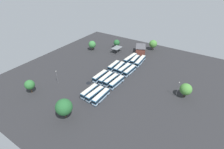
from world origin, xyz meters
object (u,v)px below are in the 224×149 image
(bus_row1_slot0, at_px, (114,66))
(bus_row3_slot2, at_px, (95,94))
(bus_row0_slot2, at_px, (135,60))
(depot_building, at_px, (140,49))
(bus_row2_slot2, at_px, (111,80))
(tree_west_edge, at_px, (92,44))
(bus_row1_slot2, at_px, (124,69))
(bus_row0_slot1, at_px, (130,58))
(bus_row1_slot1, at_px, (119,67))
(lamp_post_near_entrance, at_px, (178,89))
(bus_row0_slot3, at_px, (140,61))
(tree_northwest, at_px, (30,85))
(bus_row1_slot3, at_px, (130,71))
(bus_row3_slot3, at_px, (101,97))
(tree_south_edge, at_px, (153,44))
(tree_north_edge, at_px, (186,89))
(bus_row3_slot1, at_px, (90,91))
(bus_row2_slot1, at_px, (106,78))
(bus_row2_slot0, at_px, (100,76))
(tree_northeast, at_px, (64,107))
(lamp_post_mid_lot, at_px, (57,76))
(bus_row2_slot3, at_px, (117,82))
(maintenance_shelter, at_px, (117,48))
(tree_east_edge, at_px, (117,43))

(bus_row1_slot0, xyz_separation_m, bus_row3_slot2, (30.66, 7.80, 0.00))
(bus_row0_slot2, height_order, depot_building, depot_building)
(bus_row0_slot2, height_order, bus_row2_slot2, same)
(tree_west_edge, bearing_deg, bus_row1_slot2, 68.61)
(bus_row0_slot1, distance_m, bus_row1_slot1, 15.45)
(bus_row3_slot2, distance_m, lamp_post_near_entrance, 42.79)
(bus_row1_slot0, height_order, depot_building, depot_building)
(bus_row0_slot3, height_order, tree_northwest, tree_northwest)
(tree_northwest, bearing_deg, bus_row0_slot1, 156.20)
(bus_row1_slot3, height_order, tree_northwest, tree_northwest)
(bus_row2_slot2, relative_size, bus_row3_slot3, 0.95)
(bus_row3_slot2, xyz_separation_m, tree_south_edge, (-73.37, 2.78, 3.40))
(bus_row0_slot2, relative_size, bus_row1_slot2, 0.94)
(bus_row0_slot1, xyz_separation_m, lamp_post_near_entrance, (23.16, 39.41, 3.22))
(bus_row0_slot3, relative_size, tree_north_edge, 1.82)
(bus_row3_slot1, height_order, tree_north_edge, tree_north_edge)
(bus_row3_slot1, bearing_deg, bus_row1_slot2, 172.55)
(bus_row2_slot2, distance_m, bus_row3_slot1, 15.78)
(bus_row1_slot2, xyz_separation_m, tree_west_edge, (-15.20, -38.82, 2.98))
(bus_row0_slot3, height_order, tree_north_edge, tree_north_edge)
(bus_row1_slot2, distance_m, bus_row3_slot1, 31.04)
(bus_row2_slot1, distance_m, tree_west_edge, 46.63)
(bus_row2_slot1, bearing_deg, tree_north_edge, 103.23)
(bus_row2_slot0, distance_m, tree_northeast, 34.85)
(lamp_post_mid_lot, bearing_deg, tree_west_edge, -165.53)
(bus_row2_slot3, xyz_separation_m, tree_south_edge, (-58.17, -1.17, 3.40))
(bus_row2_slot0, relative_size, depot_building, 0.86)
(bus_row0_slot3, height_order, bus_row2_slot0, same)
(bus_row1_slot0, height_order, tree_south_edge, tree_south_edge)
(bus_row2_slot2, relative_size, tree_south_edge, 1.39)
(bus_row1_slot1, bearing_deg, bus_row0_slot2, 165.18)
(bus_row2_slot3, xyz_separation_m, maintenance_shelter, (-38.29, -23.48, 1.92))
(tree_west_edge, bearing_deg, bus_row1_slot1, 66.37)
(bus_row2_slot3, xyz_separation_m, bus_row3_slot2, (15.20, -3.95, -0.00))
(bus_row0_slot3, bearing_deg, bus_row0_slot1, -89.60)
(bus_row1_slot3, height_order, bus_row2_slot3, same)
(bus_row1_slot2, height_order, bus_row2_slot2, same)
(bus_row2_slot0, relative_size, bus_row2_slot1, 0.98)
(bus_row1_slot1, distance_m, bus_row2_slot1, 15.61)
(tree_northwest, height_order, tree_east_edge, tree_northwest)
(tree_east_edge, xyz_separation_m, tree_northeast, (79.84, 22.13, 1.82))
(lamp_post_mid_lot, height_order, tree_northwest, lamp_post_mid_lot)
(lamp_post_mid_lot, xyz_separation_m, lamp_post_near_entrance, (-25.07, 62.01, 0.59))
(bus_row2_slot0, xyz_separation_m, tree_northwest, (31.28, -23.22, 3.36))
(bus_row2_slot1, bearing_deg, bus_row0_slot1, 179.76)
(bus_row0_slot1, relative_size, bus_row1_slot1, 1.28)
(bus_row2_slot1, relative_size, tree_south_edge, 1.43)
(bus_row1_slot1, bearing_deg, tree_east_edge, -145.67)
(tree_west_edge, xyz_separation_m, tree_south_edge, (-27.22, 41.38, 0.42))
(bus_row2_slot2, height_order, tree_northwest, tree_northwest)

